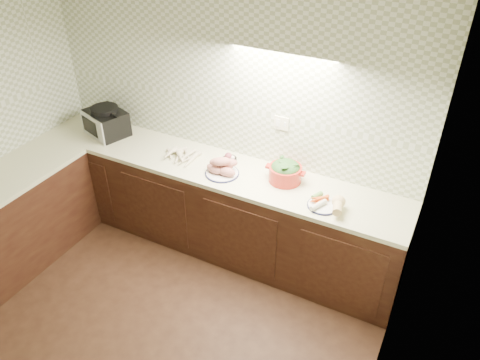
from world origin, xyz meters
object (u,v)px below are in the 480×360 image
at_px(toaster_oven, 106,122).
at_px(onion_bowl, 229,159).
at_px(veg_plate, 330,203).
at_px(sweet_potato_plate, 222,168).
at_px(dutch_oven, 285,171).
at_px(parsnip_pile, 183,153).

relative_size(toaster_oven, onion_bowl, 3.79).
relative_size(toaster_oven, veg_plate, 1.61).
height_order(sweet_potato_plate, veg_plate, sweet_potato_plate).
relative_size(toaster_oven, dutch_oven, 1.39).
bearing_deg(parsnip_pile, toaster_oven, 179.28).
distance_m(toaster_oven, veg_plate, 2.38).
bearing_deg(sweet_potato_plate, veg_plate, -1.85).
relative_size(sweet_potato_plate, onion_bowl, 2.33).
height_order(toaster_oven, veg_plate, toaster_oven).
bearing_deg(parsnip_pile, veg_plate, -5.13).
bearing_deg(veg_plate, parsnip_pile, 174.87).
xyz_separation_m(toaster_oven, veg_plate, (2.37, -0.14, -0.09)).
bearing_deg(dutch_oven, onion_bowl, 171.88).
bearing_deg(onion_bowl, dutch_oven, -4.45).
relative_size(parsnip_pile, veg_plate, 1.21).
distance_m(sweet_potato_plate, onion_bowl, 0.20).
bearing_deg(veg_plate, dutch_oven, 158.50).
distance_m(parsnip_pile, veg_plate, 1.47).
distance_m(parsnip_pile, onion_bowl, 0.45).
bearing_deg(onion_bowl, toaster_oven, -176.53).
bearing_deg(veg_plate, sweet_potato_plate, 178.15).
distance_m(toaster_oven, parsnip_pile, 0.91).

